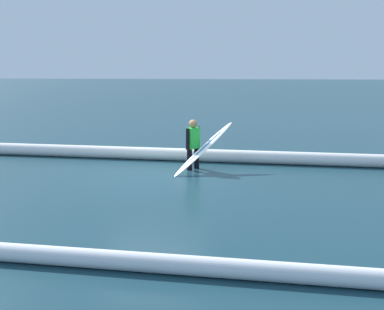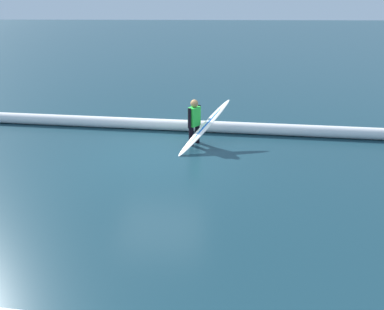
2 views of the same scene
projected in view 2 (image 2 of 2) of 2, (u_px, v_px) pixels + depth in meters
The scene contains 4 objects.
ground_plane at pixel (158, 155), 9.19m from camera, with size 190.57×190.57×0.00m, color #183945.
surfer at pixel (194, 120), 9.67m from camera, with size 0.36×0.51×1.32m.
surfboard at pixel (205, 127), 9.49m from camera, with size 1.58×1.63×1.25m.
wave_crest_foreground at pixel (196, 126), 10.88m from camera, with size 0.36×0.36×20.58m, color white.
Camera 2 is at (-1.40, 8.34, 3.71)m, focal length 31.81 mm.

